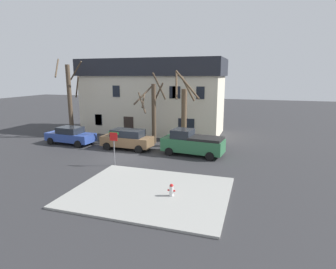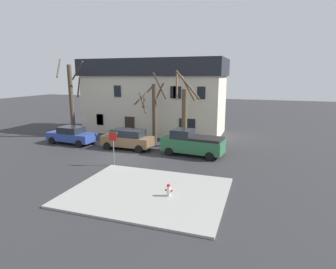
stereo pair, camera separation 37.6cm
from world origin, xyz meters
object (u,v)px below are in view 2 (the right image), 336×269
(tree_bare_near, at_px, (72,99))
(street_sign_pole, at_px, (113,142))
(tree_bare_far, at_px, (184,113))
(car_brown_wagon, at_px, (128,139))
(car_blue_sedan, at_px, (72,135))
(pickup_truck_green, at_px, (192,143))
(building_main, at_px, (154,96))
(fire_hydrant, at_px, (169,190))
(tree_bare_mid, at_px, (153,110))
(bicycle_leaning, at_px, (113,138))

(tree_bare_near, distance_m, street_sign_pole, 11.83)
(tree_bare_far, height_order, street_sign_pole, tree_bare_far)
(tree_bare_far, xyz_separation_m, car_brown_wagon, (-4.53, -2.49, -2.18))
(tree_bare_near, xyz_separation_m, car_blue_sedan, (1.77, -2.67, -3.25))
(tree_bare_far, xyz_separation_m, pickup_truck_green, (1.39, -2.55, -2.10))
(building_main, relative_size, tree_bare_near, 1.97)
(tree_bare_far, distance_m, fire_hydrant, 11.51)
(building_main, xyz_separation_m, tree_bare_mid, (2.05, -5.35, -0.94))
(car_blue_sedan, distance_m, car_brown_wagon, 6.03)
(tree_bare_mid, xyz_separation_m, pickup_truck_green, (4.53, -2.85, -2.24))
(tree_bare_mid, height_order, pickup_truck_green, tree_bare_mid)
(car_blue_sedan, bearing_deg, tree_bare_mid, 20.05)
(fire_hydrant, bearing_deg, bicycle_leaning, 131.74)
(building_main, relative_size, tree_bare_mid, 2.39)
(tree_bare_mid, bearing_deg, bicycle_leaning, -167.66)
(building_main, relative_size, car_brown_wagon, 3.50)
(tree_bare_far, relative_size, pickup_truck_green, 1.33)
(tree_bare_near, xyz_separation_m, street_sign_pole, (8.99, -7.33, -2.30))
(tree_bare_far, height_order, fire_hydrant, tree_bare_far)
(car_blue_sedan, xyz_separation_m, bicycle_leaning, (3.44, 1.84, -0.46))
(pickup_truck_green, bearing_deg, tree_bare_mid, 147.81)
(tree_bare_mid, xyz_separation_m, car_blue_sedan, (-7.42, -2.71, -2.41))
(car_blue_sedan, bearing_deg, bicycle_leaning, 28.12)
(car_blue_sedan, height_order, fire_hydrant, car_blue_sedan)
(car_brown_wagon, bearing_deg, building_main, 94.57)
(street_sign_pole, bearing_deg, tree_bare_near, 140.79)
(building_main, relative_size, tree_bare_far, 2.33)
(car_brown_wagon, bearing_deg, fire_hydrant, -51.71)
(tree_bare_near, relative_size, fire_hydrant, 11.98)
(building_main, height_order, tree_bare_far, building_main)
(building_main, relative_size, car_blue_sedan, 3.28)
(building_main, distance_m, street_sign_pole, 13.08)
(tree_bare_far, bearing_deg, fire_hydrant, -78.77)
(tree_bare_mid, bearing_deg, car_blue_sedan, -159.95)
(tree_bare_far, bearing_deg, pickup_truck_green, -61.30)
(car_blue_sedan, bearing_deg, car_brown_wagon, -0.81)
(tree_bare_near, relative_size, car_blue_sedan, 1.66)
(tree_bare_far, height_order, bicycle_leaning, tree_bare_far)
(tree_bare_near, distance_m, tree_bare_mid, 9.23)
(tree_bare_near, relative_size, street_sign_pole, 3.23)
(tree_bare_near, bearing_deg, car_blue_sedan, -56.40)
(tree_bare_far, distance_m, car_brown_wagon, 5.61)
(car_blue_sedan, bearing_deg, street_sign_pole, -32.90)
(tree_bare_mid, height_order, car_blue_sedan, tree_bare_mid)
(tree_bare_near, xyz_separation_m, bicycle_leaning, (5.21, -0.83, -3.72))
(tree_bare_far, height_order, car_blue_sedan, tree_bare_far)
(building_main, xyz_separation_m, fire_hydrant, (7.36, -16.65, -3.72))
(tree_bare_near, bearing_deg, street_sign_pole, -39.21)
(bicycle_leaning, bearing_deg, car_blue_sedan, -151.88)
(tree_bare_far, xyz_separation_m, fire_hydrant, (2.18, -10.99, -2.64))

